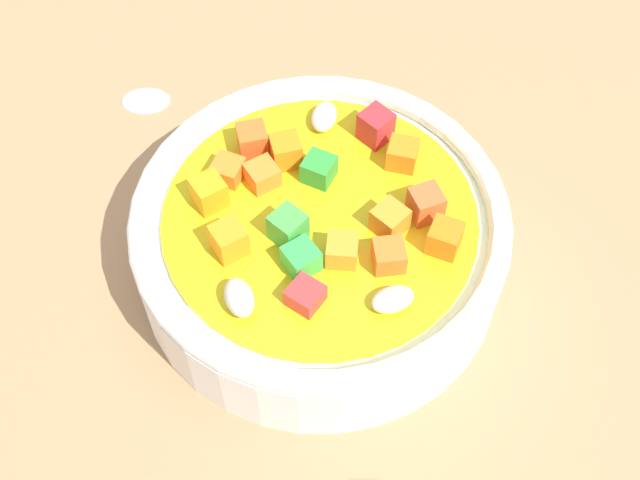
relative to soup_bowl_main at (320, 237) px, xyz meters
The scene contains 3 objects.
ground_plane 4.03cm from the soup_bowl_main, 18.91° to the right, with size 140.00×140.00×2.00cm, color #9E754F.
soup_bowl_main is the anchor object (origin of this frame).
spoon 14.26cm from the soup_bowl_main, 162.15° to the left, with size 13.29×15.97×0.92cm.
Camera 1 is at (20.25, -16.40, 41.17)cm, focal length 47.26 mm.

